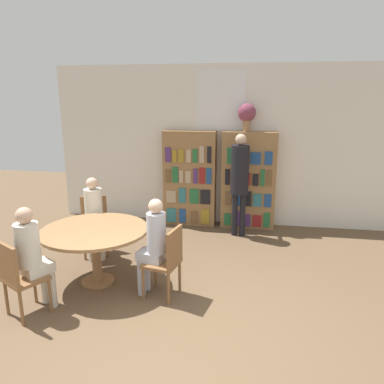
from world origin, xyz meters
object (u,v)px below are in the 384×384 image
at_px(chair_far_side, 167,259).
at_px(librarian_standing, 240,174).
at_px(seated_reader_back, 32,252).
at_px(bookshelf_right, 248,181).
at_px(flower_vase, 247,114).
at_px(seated_reader_right, 153,242).
at_px(reading_table, 95,236).
at_px(seated_reader_left, 94,213).
at_px(chair_near_camera, 19,275).
at_px(bookshelf_left, 190,178).
at_px(chair_left_side, 95,222).

xyz_separation_m(chair_far_side, librarian_standing, (0.76, 2.29, 0.61)).
xyz_separation_m(chair_far_side, seated_reader_back, (-1.43, -0.54, 0.21)).
relative_size(seated_reader_back, librarian_standing, 0.70).
relative_size(bookshelf_right, chair_far_side, 1.99).
bearing_deg(seated_reader_back, bookshelf_right, 84.42).
bearing_deg(flower_vase, seated_reader_right, -110.05).
relative_size(reading_table, seated_reader_left, 1.11).
bearing_deg(seated_reader_right, seated_reader_left, 62.90).
bearing_deg(flower_vase, chair_near_camera, -123.88).
bearing_deg(chair_near_camera, seated_reader_back, 90.00).
xyz_separation_m(bookshelf_right, seated_reader_right, (-1.08, -2.75, -0.20)).
bearing_deg(seated_reader_back, reading_table, 90.00).
relative_size(bookshelf_left, seated_reader_back, 1.43).
bearing_deg(chair_far_side, chair_near_camera, 126.00).
xyz_separation_m(chair_far_side, seated_reader_right, (-0.18, 0.04, 0.19)).
bearing_deg(bookshelf_right, chair_near_camera, -124.74).
bearing_deg(seated_reader_left, librarian_standing, -172.96).
bearing_deg(chair_far_side, bookshelf_right, -6.44).
distance_m(flower_vase, chair_left_side, 3.24).
bearing_deg(bookshelf_right, seated_reader_right, -111.42).
height_order(bookshelf_left, chair_far_side, bookshelf_left).
height_order(seated_reader_right, seated_reader_back, seated_reader_back).
relative_size(flower_vase, chair_near_camera, 0.55).
distance_m(chair_far_side, librarian_standing, 2.49).
distance_m(chair_near_camera, chair_left_side, 1.84).
bearing_deg(flower_vase, seated_reader_left, -140.38).
relative_size(chair_far_side, seated_reader_back, 0.72).
distance_m(reading_table, chair_near_camera, 1.04).
relative_size(bookshelf_right, seated_reader_right, 1.44).
distance_m(bookshelf_right, chair_left_side, 2.89).
xyz_separation_m(flower_vase, chair_left_side, (-2.27, -1.65, -1.61)).
bearing_deg(bookshelf_left, flower_vase, 0.26).
xyz_separation_m(flower_vase, librarian_standing, (-0.07, -0.51, -1.01)).
bearing_deg(librarian_standing, flower_vase, 82.29).
bearing_deg(chair_near_camera, seated_reader_left, 114.21).
distance_m(chair_near_camera, seated_reader_back, 0.28).
bearing_deg(seated_reader_back, seated_reader_left, 116.98).
xyz_separation_m(flower_vase, chair_near_camera, (-2.34, -3.49, -1.61)).
bearing_deg(seated_reader_right, chair_near_camera, 130.11).
height_order(chair_near_camera, chair_far_side, same).
height_order(bookshelf_right, reading_table, bookshelf_right).
relative_size(chair_near_camera, seated_reader_left, 0.72).
relative_size(chair_left_side, seated_reader_left, 0.72).
relative_size(bookshelf_left, chair_left_side, 1.99).
distance_m(chair_near_camera, librarian_standing, 3.80).
distance_m(bookshelf_left, chair_far_side, 2.83).
bearing_deg(chair_near_camera, bookshelf_left, 98.86).
relative_size(seated_reader_left, librarian_standing, 0.69).
relative_size(bookshelf_left, chair_far_side, 1.99).
distance_m(flower_vase, seated_reader_back, 4.26).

